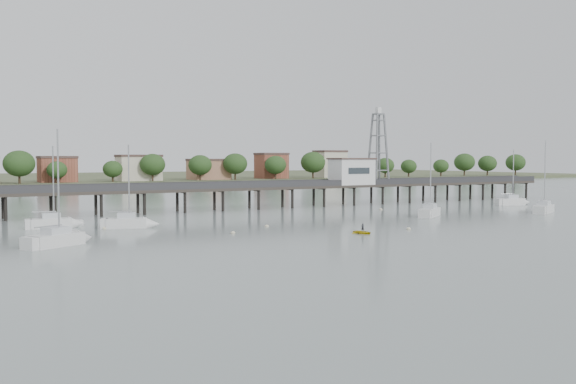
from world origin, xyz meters
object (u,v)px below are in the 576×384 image
lattice_tower (378,149)px  sailboat_e (515,202)px  sailboat_c (431,212)px  pier (237,189)px  sailboat_a (65,239)px  yellow_dinghy (363,234)px  sailboat_f (134,223)px  white_tender (70,223)px  sailboat_b (59,223)px  sailboat_d (545,208)px

lattice_tower → sailboat_e: 29.03m
lattice_tower → sailboat_c: 29.89m
pier → lattice_tower: bearing=0.0°
sailboat_a → yellow_dinghy: size_ratio=4.77×
lattice_tower → sailboat_f: size_ratio=1.35×
sailboat_f → white_tender: (-6.85, 7.23, -0.27)m
lattice_tower → sailboat_b: size_ratio=1.37×
sailboat_d → yellow_dinghy: sailboat_d is taller
sailboat_c → sailboat_a: bearing=153.1°
sailboat_d → yellow_dinghy: (-45.76, -10.17, -0.64)m
lattice_tower → sailboat_d: size_ratio=1.20×
lattice_tower → sailboat_b: (-64.62, -15.78, -10.45)m
sailboat_a → white_tender: size_ratio=4.11×
lattice_tower → sailboat_d: bearing=-67.9°
pier → sailboat_f: 32.14m
lattice_tower → white_tender: lattice_tower is taller
sailboat_e → sailboat_a: (-88.91, -17.77, -0.01)m
sailboat_c → yellow_dinghy: (-23.94, -14.37, -0.65)m
sailboat_a → sailboat_d: sailboat_a is taller
white_tender → sailboat_c: bearing=-13.5°
sailboat_e → sailboat_c: size_ratio=0.93×
sailboat_f → white_tender: bearing=153.4°
sailboat_e → sailboat_a: size_ratio=0.89×
lattice_tower → sailboat_a: (-66.99, -33.66, -10.46)m
sailboat_c → sailboat_b: size_ratio=1.08×
pier → white_tender: bearing=-156.7°
yellow_dinghy → sailboat_e: bearing=12.9°
sailboat_f → white_tender: sailboat_f is taller
pier → yellow_dinghy: pier is taller
lattice_tower → yellow_dinghy: size_ratio=5.73×
sailboat_f → yellow_dinghy: size_ratio=4.26×
sailboat_d → sailboat_f: (-68.34, 9.92, 0.01)m
sailboat_b → sailboat_f: bearing=-25.2°
sailboat_b → yellow_dinghy: bearing=-34.5°
sailboat_d → white_tender: bearing=140.2°
lattice_tower → yellow_dinghy: bearing=-129.3°
sailboat_e → sailboat_c: sailboat_c is taller
white_tender → yellow_dinghy: size_ratio=1.16×
sailboat_d → sailboat_b: size_ratio=1.14×
sailboat_a → sailboat_c: bearing=-23.2°
sailboat_a → sailboat_e: bearing=-19.1°
pier → sailboat_c: size_ratio=12.20×
lattice_tower → sailboat_c: lattice_tower is taller
lattice_tower → pier: bearing=-180.0°
pier → sailboat_c: sailboat_c is taller
sailboat_c → white_tender: sailboat_c is taller
pier → sailboat_e: sailboat_e is taller
pier → lattice_tower: (31.50, 0.00, 7.31)m
sailboat_d → sailboat_c: 22.22m
sailboat_e → yellow_dinghy: size_ratio=4.25×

